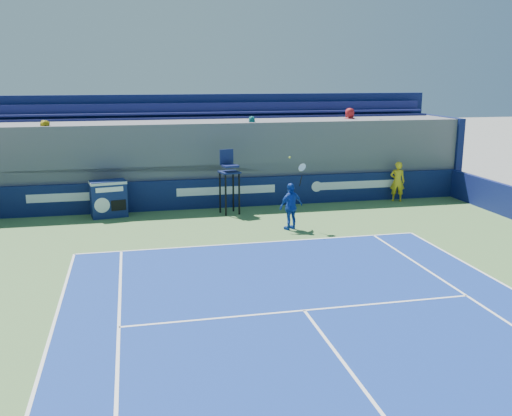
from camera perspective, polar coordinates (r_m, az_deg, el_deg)
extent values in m
imported|color=yellow|center=(24.81, 13.96, 2.60)|extent=(0.72, 0.60, 1.69)
cube|color=white|center=(18.21, -0.26, -3.50)|extent=(10.97, 0.07, 0.00)
cube|color=white|center=(13.22, 4.85, -10.16)|extent=(8.23, 0.07, 0.00)
cube|color=#0C1746|center=(23.05, -3.00, 1.52)|extent=(20.40, 0.20, 1.20)
cube|color=white|center=(22.74, -18.05, 1.04)|extent=(3.20, 0.01, 0.32)
cube|color=white|center=(22.92, -2.96, 1.77)|extent=(4.00, 0.01, 0.32)
cube|color=white|center=(24.41, 9.88, 2.29)|extent=(3.60, 0.01, 0.32)
cylinder|color=white|center=(23.83, 6.09, 2.15)|extent=(0.44, 0.01, 0.44)
cube|color=navy|center=(22.14, -14.52, 0.90)|extent=(1.41, 0.92, 1.40)
cube|color=silver|center=(22.02, -14.62, 2.50)|extent=(1.43, 0.95, 0.10)
cylinder|color=white|center=(21.78, -15.14, 0.26)|extent=(0.55, 0.12, 0.56)
cube|color=black|center=(21.87, -13.57, 0.27)|extent=(0.54, 0.12, 0.40)
cube|color=white|center=(21.70, -14.44, 1.79)|extent=(0.99, 0.19, 0.18)
cylinder|color=black|center=(21.57, -3.05, 1.26)|extent=(0.08, 0.08, 1.60)
cylinder|color=black|center=(21.79, -1.69, 1.39)|extent=(0.08, 0.08, 1.60)
cylinder|color=black|center=(22.07, -3.62, 1.53)|extent=(0.08, 0.08, 1.60)
cylinder|color=black|center=(22.29, -2.29, 1.66)|extent=(0.08, 0.08, 1.60)
cube|color=#0D1845|center=(21.78, -2.68, 3.60)|extent=(0.85, 0.85, 0.06)
cube|color=#151D52|center=(21.64, -2.59, 4.21)|extent=(0.64, 0.57, 0.08)
cube|color=#131B48|center=(21.93, -2.97, 5.12)|extent=(0.55, 0.19, 0.60)
imported|color=#133AA1|center=(19.64, 3.53, 0.16)|extent=(1.04, 0.74, 1.64)
cylinder|color=black|center=(19.62, 4.49, 2.72)|extent=(0.08, 0.16, 0.39)
torus|color=silver|center=(19.48, 4.64, 4.08)|extent=(0.31, 0.20, 0.29)
cylinder|color=silver|center=(19.48, 4.64, 4.08)|extent=(0.26, 0.15, 0.24)
sphere|color=#C2CE2D|center=(19.17, 3.39, 5.06)|extent=(0.07, 0.07, 0.07)
cube|color=#57575C|center=(24.71, -3.77, 4.87)|extent=(20.40, 3.60, 3.38)
cube|color=#57575C|center=(23.42, -3.25, 3.89)|extent=(20.40, 0.90, 0.55)
cube|color=navy|center=(23.25, -3.23, 5.00)|extent=(20.00, 0.45, 0.08)
cube|color=navy|center=(23.47, -3.33, 5.57)|extent=(20.00, 0.06, 0.45)
cube|color=#57575C|center=(24.22, -3.61, 5.50)|extent=(20.40, 0.90, 0.55)
cube|color=navy|center=(24.06, -3.59, 6.59)|extent=(20.00, 0.45, 0.08)
cube|color=navy|center=(24.29, -3.69, 7.13)|extent=(20.00, 0.06, 0.45)
cube|color=#57575C|center=(25.04, -3.95, 7.02)|extent=(20.40, 0.90, 0.55)
cube|color=navy|center=(24.89, -3.94, 8.08)|extent=(20.00, 0.45, 0.08)
cube|color=navy|center=(25.12, -4.03, 8.58)|extent=(20.00, 0.06, 0.45)
cube|color=#57575C|center=(25.87, -4.28, 8.43)|extent=(20.40, 0.90, 0.55)
cube|color=navy|center=(25.74, -4.26, 9.47)|extent=(20.00, 0.45, 0.08)
cube|color=navy|center=(25.97, -4.35, 9.94)|extent=(20.00, 0.06, 0.45)
cube|color=#0C1647|center=(26.55, -4.43, 6.55)|extent=(20.80, 0.30, 4.40)
cube|color=#0C1647|center=(28.17, 17.62, 5.33)|extent=(0.30, 3.90, 3.40)
imported|color=gold|center=(23.13, -20.31, 5.98)|extent=(0.92, 0.73, 1.81)
imported|color=silver|center=(22.99, -8.23, 6.30)|extent=(1.03, 0.63, 1.55)
imported|color=teal|center=(23.43, -0.37, 6.92)|extent=(1.16, 0.73, 1.85)
imported|color=#A11719|center=(25.57, 9.32, 8.14)|extent=(0.78, 0.55, 1.52)
imported|color=black|center=(25.19, 12.21, 6.82)|extent=(0.65, 0.47, 1.63)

